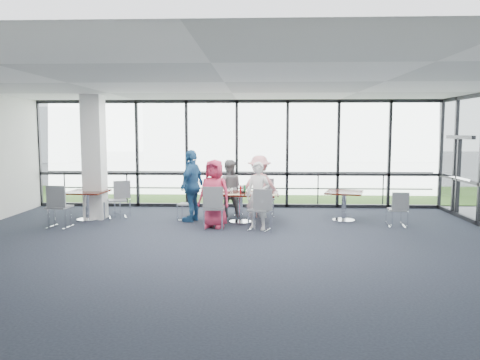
{
  "coord_description": "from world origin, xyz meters",
  "views": [
    {
      "loc": [
        0.65,
        -8.92,
        2.28
      ],
      "look_at": [
        0.2,
        2.34,
        1.1
      ],
      "focal_mm": 35.0,
      "sensor_mm": 36.0,
      "label": 1
    }
  ],
  "objects_px": {
    "structural_column": "(94,158)",
    "main_table": "(240,198)",
    "chair_spare_lb": "(117,200)",
    "chair_main_fl": "(228,198)",
    "chair_main_end": "(187,204)",
    "chair_main_nr": "(259,210)",
    "side_table_left": "(87,195)",
    "chair_main_fr": "(265,198)",
    "diner_far_left": "(229,188)",
    "chair_spare_r": "(397,210)",
    "diner_end": "(192,186)",
    "side_table_right": "(344,196)",
    "chair_main_nl": "(214,208)",
    "diner_near_right": "(258,196)",
    "chair_spare_la": "(59,207)",
    "diner_far_right": "(259,186)",
    "diner_near_left": "(214,194)"
  },
  "relations": [
    {
      "from": "side_table_left",
      "to": "diner_end",
      "type": "bearing_deg",
      "value": -0.37
    },
    {
      "from": "diner_far_right",
      "to": "chair_main_nl",
      "type": "relative_size",
      "value": 1.66
    },
    {
      "from": "chair_main_fl",
      "to": "chair_spare_lb",
      "type": "relative_size",
      "value": 1.01
    },
    {
      "from": "chair_spare_la",
      "to": "chair_spare_r",
      "type": "bearing_deg",
      "value": 10.15
    },
    {
      "from": "diner_far_left",
      "to": "diner_far_right",
      "type": "xyz_separation_m",
      "value": [
        0.82,
        -0.08,
        0.06
      ]
    },
    {
      "from": "chair_main_nr",
      "to": "chair_spare_lb",
      "type": "distance_m",
      "value": 3.98
    },
    {
      "from": "side_table_right",
      "to": "diner_near_left",
      "type": "distance_m",
      "value": 3.36
    },
    {
      "from": "diner_near_right",
      "to": "chair_spare_r",
      "type": "distance_m",
      "value": 3.36
    },
    {
      "from": "chair_spare_lb",
      "to": "diner_far_right",
      "type": "bearing_deg",
      "value": 163.45
    },
    {
      "from": "diner_far_left",
      "to": "chair_spare_r",
      "type": "xyz_separation_m",
      "value": [
        4.11,
        -1.24,
        -0.35
      ]
    },
    {
      "from": "structural_column",
      "to": "chair_spare_r",
      "type": "bearing_deg",
      "value": -5.77
    },
    {
      "from": "chair_main_end",
      "to": "chair_spare_r",
      "type": "relative_size",
      "value": 1.0
    },
    {
      "from": "chair_main_nr",
      "to": "chair_spare_la",
      "type": "bearing_deg",
      "value": -161.59
    },
    {
      "from": "side_table_left",
      "to": "diner_far_left",
      "type": "height_order",
      "value": "diner_far_left"
    },
    {
      "from": "chair_main_nr",
      "to": "side_table_left",
      "type": "bearing_deg",
      "value": -174.17
    },
    {
      "from": "structural_column",
      "to": "chair_spare_la",
      "type": "bearing_deg",
      "value": -110.33
    },
    {
      "from": "side_table_right",
      "to": "diner_far_right",
      "type": "relative_size",
      "value": 0.68
    },
    {
      "from": "side_table_right",
      "to": "chair_main_nr",
      "type": "height_order",
      "value": "chair_main_nr"
    },
    {
      "from": "diner_end",
      "to": "chair_spare_r",
      "type": "bearing_deg",
      "value": 102.79
    },
    {
      "from": "side_table_right",
      "to": "diner_far_right",
      "type": "xyz_separation_m",
      "value": [
        -2.16,
        0.45,
        0.18
      ]
    },
    {
      "from": "diner_far_right",
      "to": "chair_spare_lb",
      "type": "relative_size",
      "value": 1.75
    },
    {
      "from": "structural_column",
      "to": "diner_far_left",
      "type": "distance_m",
      "value": 3.59
    },
    {
      "from": "chair_main_fl",
      "to": "chair_spare_la",
      "type": "bearing_deg",
      "value": 27.52
    },
    {
      "from": "chair_main_end",
      "to": "chair_spare_la",
      "type": "bearing_deg",
      "value": -58.52
    },
    {
      "from": "diner_far_right",
      "to": "diner_far_left",
      "type": "bearing_deg",
      "value": -12.0
    },
    {
      "from": "structural_column",
      "to": "diner_far_right",
      "type": "bearing_deg",
      "value": 5.31
    },
    {
      "from": "chair_main_nr",
      "to": "chair_main_fr",
      "type": "height_order",
      "value": "chair_main_fr"
    },
    {
      "from": "chair_main_nr",
      "to": "diner_near_right",
      "type": "bearing_deg",
      "value": 126.1
    },
    {
      "from": "chair_main_fr",
      "to": "structural_column",
      "type": "bearing_deg",
      "value": 5.78
    },
    {
      "from": "diner_far_right",
      "to": "chair_spare_r",
      "type": "distance_m",
      "value": 3.51
    },
    {
      "from": "chair_spare_la",
      "to": "chair_spare_lb",
      "type": "height_order",
      "value": "chair_spare_la"
    },
    {
      "from": "chair_spare_lb",
      "to": "structural_column",
      "type": "bearing_deg",
      "value": -12.69
    },
    {
      "from": "structural_column",
      "to": "diner_near_right",
      "type": "height_order",
      "value": "structural_column"
    },
    {
      "from": "chair_main_nl",
      "to": "chair_main_end",
      "type": "relative_size",
      "value": 1.19
    },
    {
      "from": "diner_end",
      "to": "side_table_right",
      "type": "bearing_deg",
      "value": 111.55
    },
    {
      "from": "structural_column",
      "to": "main_table",
      "type": "xyz_separation_m",
      "value": [
        3.8,
        -0.36,
        -0.99
      ]
    },
    {
      "from": "diner_near_right",
      "to": "chair_spare_r",
      "type": "bearing_deg",
      "value": 27.74
    },
    {
      "from": "diner_near_left",
      "to": "diner_end",
      "type": "height_order",
      "value": "diner_end"
    },
    {
      "from": "main_table",
      "to": "diner_near_left",
      "type": "height_order",
      "value": "diner_near_left"
    },
    {
      "from": "side_table_right",
      "to": "chair_main_end",
      "type": "xyz_separation_m",
      "value": [
        -4.02,
        -0.06,
        -0.23
      ]
    },
    {
      "from": "main_table",
      "to": "side_table_left",
      "type": "relative_size",
      "value": 1.92
    },
    {
      "from": "chair_main_fl",
      "to": "chair_spare_la",
      "type": "distance_m",
      "value": 4.3
    },
    {
      "from": "diner_far_right",
      "to": "chair_main_nr",
      "type": "relative_size",
      "value": 1.72
    },
    {
      "from": "side_table_right",
      "to": "chair_main_nl",
      "type": "relative_size",
      "value": 1.12
    },
    {
      "from": "structural_column",
      "to": "chair_spare_lb",
      "type": "distance_m",
      "value": 1.26
    },
    {
      "from": "diner_end",
      "to": "chair_spare_lb",
      "type": "bearing_deg",
      "value": -80.2
    },
    {
      "from": "main_table",
      "to": "chair_main_end",
      "type": "height_order",
      "value": "chair_main_end"
    },
    {
      "from": "chair_main_nr",
      "to": "chair_spare_r",
      "type": "height_order",
      "value": "chair_main_nr"
    },
    {
      "from": "chair_spare_lb",
      "to": "chair_main_fl",
      "type": "bearing_deg",
      "value": 169.8
    },
    {
      "from": "chair_main_end",
      "to": "chair_spare_r",
      "type": "height_order",
      "value": "same"
    }
  ]
}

